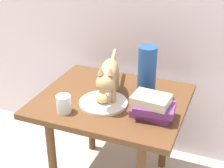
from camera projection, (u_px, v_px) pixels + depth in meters
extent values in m
cube|color=brown|center=(112.00, 101.00, 1.71)|extent=(0.75, 0.63, 0.03)
cylinder|color=brown|center=(52.00, 160.00, 1.71)|extent=(0.04, 0.04, 0.52)
cylinder|color=brown|center=(91.00, 115.00, 2.10)|extent=(0.04, 0.04, 0.52)
cylinder|color=brown|center=(164.00, 130.00, 1.95)|extent=(0.04, 0.04, 0.52)
cylinder|color=silver|center=(103.00, 103.00, 1.64)|extent=(0.24, 0.24, 0.01)
ellipsoid|color=#E0BC7A|center=(102.00, 98.00, 1.62)|extent=(0.10, 0.09, 0.05)
cylinder|color=tan|center=(114.00, 95.00, 1.62)|extent=(0.02, 0.02, 0.10)
cylinder|color=tan|center=(101.00, 95.00, 1.63)|extent=(0.02, 0.02, 0.10)
cylinder|color=tan|center=(117.00, 81.00, 1.76)|extent=(0.02, 0.02, 0.10)
cylinder|color=tan|center=(105.00, 80.00, 1.77)|extent=(0.02, 0.02, 0.10)
ellipsoid|color=tan|center=(109.00, 72.00, 1.66)|extent=(0.16, 0.27, 0.11)
sphere|color=tan|center=(106.00, 83.00, 1.52)|extent=(0.09, 0.09, 0.09)
cone|color=#DD8460|center=(110.00, 71.00, 1.49)|extent=(0.03, 0.03, 0.03)
cone|color=#DD8460|center=(101.00, 71.00, 1.49)|extent=(0.03, 0.03, 0.03)
cylinder|color=tan|center=(114.00, 56.00, 1.84)|extent=(0.06, 0.16, 0.02)
cube|color=#72337A|center=(152.00, 112.00, 1.54)|extent=(0.19, 0.13, 0.04)
cube|color=#72337A|center=(155.00, 108.00, 1.51)|extent=(0.19, 0.14, 0.04)
cube|color=#BCB299|center=(151.00, 100.00, 1.50)|extent=(0.17, 0.13, 0.04)
cylinder|color=navy|center=(147.00, 72.00, 1.66)|extent=(0.09, 0.09, 0.27)
cylinder|color=silver|center=(64.00, 104.00, 1.56)|extent=(0.07, 0.07, 0.08)
cylinder|color=silver|center=(64.00, 108.00, 1.57)|extent=(0.06, 0.06, 0.04)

